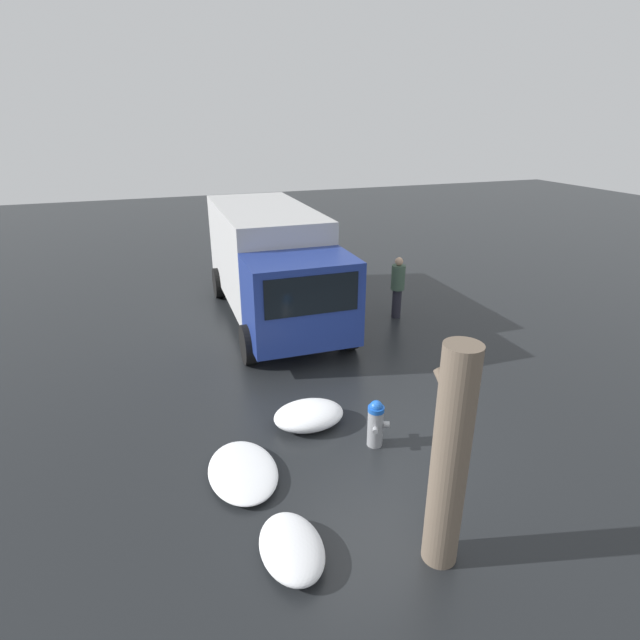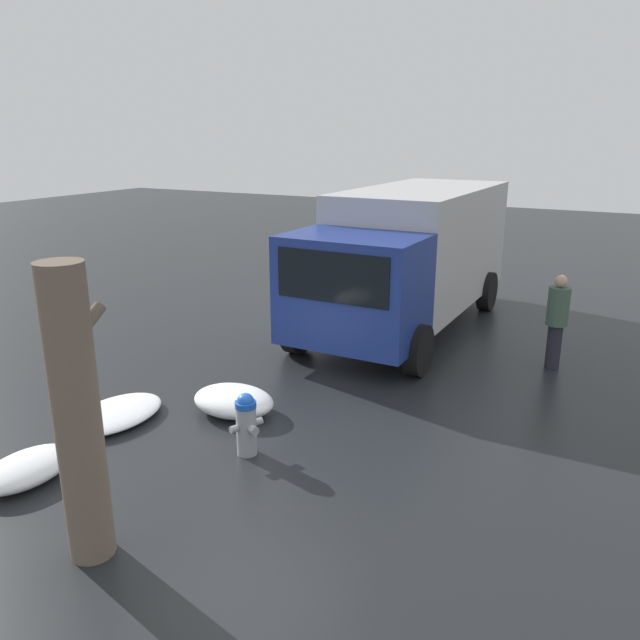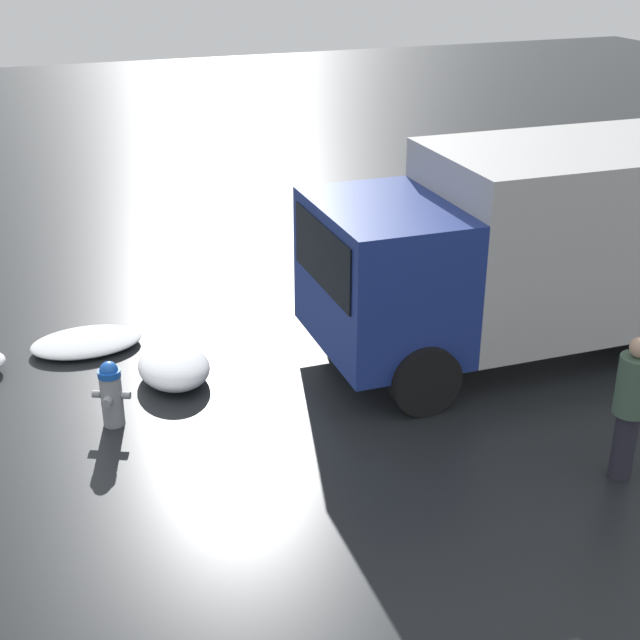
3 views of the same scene
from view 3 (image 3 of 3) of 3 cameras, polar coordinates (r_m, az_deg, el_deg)
The scene contains 6 objects.
ground_plane at distance 11.20m, azimuth -13.01°, elevation -6.49°, with size 60.00×60.00×0.00m, color black.
fire_hydrant at distance 10.99m, azimuth -13.22°, elevation -4.56°, with size 0.46×0.37×0.85m.
delivery_truck at distance 12.80m, azimuth 15.52°, elevation 5.05°, with size 6.95×2.75×2.88m.
pedestrian at distance 10.06m, azimuth 19.27°, elevation -5.05°, with size 0.37×0.37×1.69m.
snow_pile_by_hydrant at distance 11.96m, azimuth -9.33°, elevation -2.96°, with size 0.93×1.27×0.40m.
snow_pile_curbside at distance 13.15m, azimuth -14.72°, elevation -1.36°, with size 1.55×1.04×0.19m.
Camera 3 is at (-0.89, -9.64, 5.64)m, focal length 50.00 mm.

